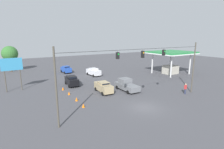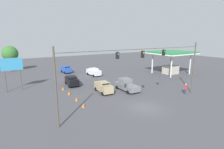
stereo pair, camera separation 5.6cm
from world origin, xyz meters
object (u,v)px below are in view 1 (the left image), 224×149
at_px(sedan_tan_withflow_mid, 103,87).
at_px(traffic_cone_second, 77,99).
at_px(sedan_white_oncoming_deep, 94,72).
at_px(tree_horizon_left, 10,54).
at_px(gas_station, 171,58).
at_px(pedestrian, 185,89).
at_px(traffic_cone_third, 69,93).
at_px(traffic_cone_fourth, 63,89).
at_px(pickup_truck_grey_crossing_near, 126,85).
at_px(traffic_cone_nearest, 83,105).
at_px(overhead_signal_span, 142,69).
at_px(roadside_billboard, 12,67).
at_px(sedan_blue_withflow_deep, 66,69).
at_px(sedan_black_withflow_far, 72,80).

height_order(sedan_tan_withflow_mid, traffic_cone_second, sedan_tan_withflow_mid).
distance_m(sedan_white_oncoming_deep, tree_horizon_left, 24.49).
bearing_deg(gas_station, pedestrian, 48.26).
relative_size(sedan_white_oncoming_deep, gas_station, 0.45).
height_order(traffic_cone_third, traffic_cone_fourth, same).
bearing_deg(traffic_cone_third, sedan_white_oncoming_deep, -131.62).
relative_size(pickup_truck_grey_crossing_near, gas_station, 0.51).
bearing_deg(traffic_cone_third, traffic_cone_nearest, 89.63).
height_order(sedan_white_oncoming_deep, traffic_cone_nearest, sedan_white_oncoming_deep).
bearing_deg(overhead_signal_span, traffic_cone_fourth, -61.28).
xyz_separation_m(traffic_cone_nearest, roadside_billboard, (7.62, -13.46, 4.04)).
height_order(overhead_signal_span, tree_horizon_left, overhead_signal_span).
bearing_deg(gas_station, traffic_cone_third, 5.57).
xyz_separation_m(traffic_cone_second, traffic_cone_third, (0.05, -3.43, 0.00)).
height_order(pickup_truck_grey_crossing_near, traffic_cone_fourth, pickup_truck_grey_crossing_near).
distance_m(pickup_truck_grey_crossing_near, pedestrian, 10.05).
relative_size(sedan_blue_withflow_deep, traffic_cone_second, 6.83).
xyz_separation_m(sedan_tan_withflow_mid, traffic_cone_second, (5.53, 1.53, -0.70)).
height_order(sedan_black_withflow_far, traffic_cone_fourth, sedan_black_withflow_far).
xyz_separation_m(sedan_black_withflow_far, pedestrian, (-14.60, 15.36, -0.07)).
height_order(traffic_cone_second, gas_station, gas_station).
bearing_deg(roadside_billboard, sedan_black_withflow_far, 169.79).
bearing_deg(traffic_cone_fourth, traffic_cone_second, 91.24).
bearing_deg(tree_horizon_left, traffic_cone_third, 104.25).
height_order(traffic_cone_third, tree_horizon_left, tree_horizon_left).
distance_m(traffic_cone_second, traffic_cone_fourth, 6.60).
height_order(overhead_signal_span, traffic_cone_third, overhead_signal_span).
bearing_deg(overhead_signal_span, traffic_cone_nearest, -27.23).
bearing_deg(sedan_blue_withflow_deep, sedan_tan_withflow_mid, 90.93).
bearing_deg(traffic_cone_fourth, gas_station, 179.18).
bearing_deg(sedan_tan_withflow_mid, roadside_billboard, -34.35).
relative_size(sedan_black_withflow_far, traffic_cone_third, 8.05).
xyz_separation_m(traffic_cone_second, tree_horizon_left, (7.23, -31.68, 4.68)).
height_order(pickup_truck_grey_crossing_near, pedestrian, pickup_truck_grey_crossing_near).
height_order(traffic_cone_second, pedestrian, pedestrian).
height_order(sedan_blue_withflow_deep, tree_horizon_left, tree_horizon_left).
xyz_separation_m(traffic_cone_third, traffic_cone_fourth, (0.09, -3.17, 0.00)).
bearing_deg(overhead_signal_span, sedan_tan_withflow_mid, -79.23).
bearing_deg(traffic_cone_second, sedan_white_oncoming_deep, -124.17).
bearing_deg(pedestrian, traffic_cone_nearest, -12.30).
height_order(overhead_signal_span, pedestrian, overhead_signal_span).
height_order(sedan_blue_withflow_deep, pedestrian, sedan_blue_withflow_deep).
distance_m(pickup_truck_grey_crossing_near, tree_horizon_left, 35.79).
xyz_separation_m(traffic_cone_nearest, traffic_cone_second, (-0.09, -2.89, 0.00)).
bearing_deg(gas_station, sedan_blue_withflow_deep, -33.98).
height_order(traffic_cone_third, pedestrian, pedestrian).
distance_m(sedan_white_oncoming_deep, gas_station, 20.46).
bearing_deg(roadside_billboard, sedan_tan_withflow_mid, 145.65).
distance_m(overhead_signal_span, traffic_cone_third, 13.27).
height_order(sedan_black_withflow_far, traffic_cone_third, sedan_black_withflow_far).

